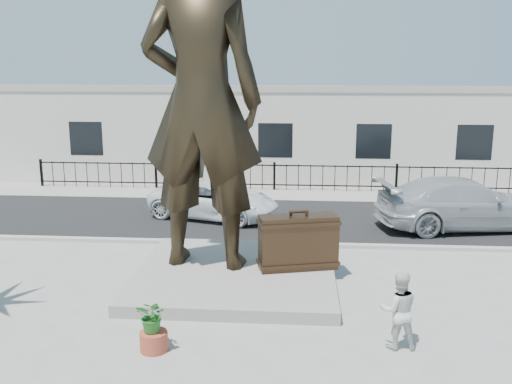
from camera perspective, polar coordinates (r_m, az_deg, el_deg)
ground at (r=13.97m, az=-0.65°, el=-11.05°), size 100.00×100.00×0.00m
street at (r=21.52m, az=1.24°, el=-2.51°), size 40.00×7.00×0.01m
curb at (r=18.15m, az=0.61°, el=-5.20°), size 40.00×0.25×0.12m
far_sidewalk at (r=25.40m, az=1.75°, el=-0.16°), size 40.00×2.50×0.02m
plinth at (r=15.34m, az=-2.03°, el=-8.24°), size 5.20×5.20×0.30m
fence at (r=26.06m, az=1.84°, el=1.49°), size 22.00×0.10×1.20m
building at (r=29.96m, az=2.24°, el=6.03°), size 28.00×7.00×4.40m
statue at (r=14.91m, az=-5.52°, el=9.03°), size 3.39×2.40×8.79m
suitcase at (r=15.17m, az=4.24°, el=-5.02°), size 2.15×1.15×1.45m
tourist at (r=11.99m, az=14.07°, el=-11.38°), size 0.82×0.66×1.61m
car_white at (r=21.36m, az=-4.21°, el=-0.78°), size 5.28×3.54×1.34m
car_silver at (r=21.15m, az=20.03°, el=-1.08°), size 6.42×3.56×1.76m
worker at (r=25.71m, az=-7.92°, el=1.62°), size 0.99×0.59×1.51m
planter at (r=11.95m, az=-10.18°, el=-14.47°), size 0.56×0.56×0.40m
shrub at (r=11.72m, az=-10.28°, el=-12.10°), size 0.75×0.69×0.69m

